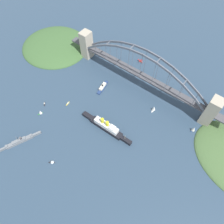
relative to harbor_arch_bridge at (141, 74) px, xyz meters
The scene contains 13 objects.
ground_plane 28.16m from the harbor_arch_bridge, 83.66° to the left, with size 1400.00×1400.00×0.00m, color #2D4256.
harbor_arch_bridge is the anchor object (origin of this frame).
headland_east_shore 194.08m from the harbor_arch_bridge, ahead, with size 136.09×130.12×22.65m.
ocean_liner 107.79m from the harbor_arch_bridge, 94.68° to the left, with size 89.69×12.25×22.50m.
naval_cruiser 215.97m from the harbor_arch_bridge, 68.79° to the left, with size 27.98×60.97×17.06m.
harbor_ferry_steamer 70.44m from the harbor_arch_bridge, 44.38° to the left, with size 11.04×32.70×8.18m.
seaplane_taxiing_near_bridge 63.51m from the harbor_arch_bridge, 57.84° to the right, with size 11.91×7.85×4.68m.
small_boat_0 120.28m from the harbor_arch_bridge, 166.81° to the left, with size 6.53×9.40×11.15m.
small_boat_1 131.74m from the harbor_arch_bridge, 56.50° to the left, with size 2.97×9.29×2.13m.
small_boat_2 195.08m from the harbor_arch_bridge, 84.86° to the left, with size 8.22×7.12×8.26m.
small_boat_4 175.63m from the harbor_arch_bridge, 58.17° to the left, with size 6.49×8.87×9.04m.
small_boat_5 168.27m from the harbor_arch_bridge, 52.44° to the left, with size 6.47×6.57×2.17m.
small_boat_6 61.72m from the harbor_arch_bridge, 146.60° to the left, with size 5.33×9.69×11.51m.
Camera 1 is at (-107.68, 218.70, 277.43)m, focal length 32.91 mm.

